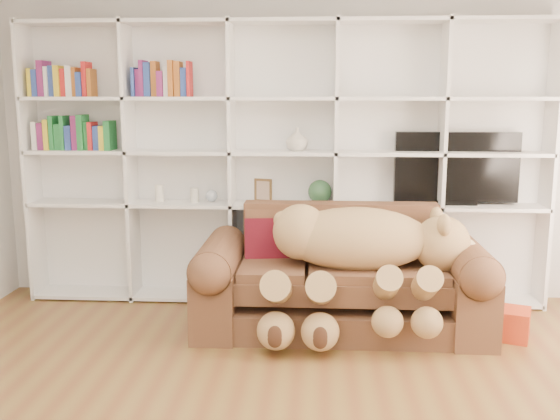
# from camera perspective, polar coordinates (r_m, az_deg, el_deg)

# --- Properties ---
(wall_back) EXTENTS (5.00, 0.02, 2.70)m
(wall_back) POSITION_cam_1_polar(r_m,az_deg,el_deg) (5.49, 0.44, 5.99)
(wall_back) COLOR silver
(wall_back) RESTS_ON floor
(bookshelf) EXTENTS (4.43, 0.35, 2.40)m
(bookshelf) POSITION_cam_1_polar(r_m,az_deg,el_deg) (5.37, -2.21, 5.41)
(bookshelf) COLOR white
(bookshelf) RESTS_ON floor
(sofa) EXTENTS (2.19, 0.95, 0.92)m
(sofa) POSITION_cam_1_polar(r_m,az_deg,el_deg) (4.86, 5.58, -6.70)
(sofa) COLOR brown
(sofa) RESTS_ON floor
(teddy_bear) EXTENTS (1.61, 0.89, 0.93)m
(teddy_bear) POSITION_cam_1_polar(r_m,az_deg,el_deg) (4.61, 7.18, -3.95)
(teddy_bear) COLOR tan
(teddy_bear) RESTS_ON sofa
(throw_pillow) EXTENTS (0.38, 0.24, 0.37)m
(throw_pillow) POSITION_cam_1_polar(r_m,az_deg,el_deg) (4.94, -1.20, -2.82)
(throw_pillow) COLOR #5C0F1D
(throw_pillow) RESTS_ON sofa
(gift_box) EXTENTS (0.36, 0.35, 0.22)m
(gift_box) POSITION_cam_1_polar(r_m,az_deg,el_deg) (4.99, 20.22, -9.71)
(gift_box) COLOR red
(gift_box) RESTS_ON floor
(tv) EXTENTS (1.03, 0.18, 0.61)m
(tv) POSITION_cam_1_polar(r_m,az_deg,el_deg) (5.48, 15.81, 3.65)
(tv) COLOR black
(tv) RESTS_ON bookshelf
(picture_frame) EXTENTS (0.16, 0.08, 0.20)m
(picture_frame) POSITION_cam_1_polar(r_m,az_deg,el_deg) (5.35, -1.55, 1.82)
(picture_frame) COLOR #51391B
(picture_frame) RESTS_ON bookshelf
(green_vase) EXTENTS (0.20, 0.20, 0.20)m
(green_vase) POSITION_cam_1_polar(r_m,az_deg,el_deg) (5.33, 3.66, 1.68)
(green_vase) COLOR #2E5A34
(green_vase) RESTS_ON bookshelf
(figurine_tall) EXTENTS (0.09, 0.09, 0.15)m
(figurine_tall) POSITION_cam_1_polar(r_m,az_deg,el_deg) (5.51, -10.97, 1.51)
(figurine_tall) COLOR silver
(figurine_tall) RESTS_ON bookshelf
(figurine_short) EXTENTS (0.08, 0.08, 0.12)m
(figurine_short) POSITION_cam_1_polar(r_m,az_deg,el_deg) (5.44, -7.81, 1.36)
(figurine_short) COLOR silver
(figurine_short) RESTS_ON bookshelf
(snow_globe) EXTENTS (0.10, 0.10, 0.10)m
(snow_globe) POSITION_cam_1_polar(r_m,az_deg,el_deg) (5.42, -6.27, 1.30)
(snow_globe) COLOR silver
(snow_globe) RESTS_ON bookshelf
(shelf_vase) EXTENTS (0.23, 0.23, 0.19)m
(shelf_vase) POSITION_cam_1_polar(r_m,az_deg,el_deg) (5.29, 1.57, 6.49)
(shelf_vase) COLOR beige
(shelf_vase) RESTS_ON bookshelf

